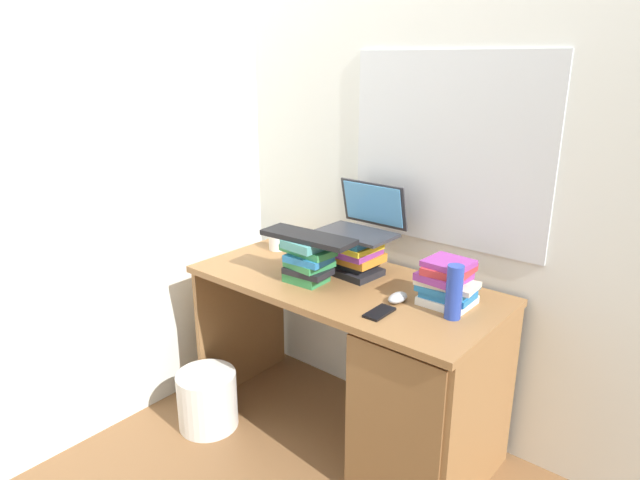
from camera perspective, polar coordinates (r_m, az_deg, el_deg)
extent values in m
plane|color=brown|center=(2.79, 2.27, -18.68)|extent=(6.00, 6.00, 0.00)
cube|color=silver|center=(2.57, 7.71, 9.60)|extent=(6.00, 0.05, 2.60)
cube|color=silver|center=(2.41, 12.81, 8.82)|extent=(0.90, 0.01, 0.80)
cube|color=silver|center=(2.89, -11.67, 10.32)|extent=(0.05, 6.00, 2.60)
cube|color=olive|center=(2.43, 2.48, -4.58)|extent=(1.35, 0.64, 0.03)
cube|color=olive|center=(3.00, -7.86, -8.04)|extent=(0.02, 0.59, 0.72)
cube|color=olive|center=(2.32, 16.13, -17.16)|extent=(0.02, 0.59, 0.72)
cube|color=brown|center=(2.37, 10.86, -15.90)|extent=(0.41, 0.55, 0.69)
cube|color=black|center=(2.50, 3.46, -3.15)|extent=(0.24, 0.19, 0.03)
cube|color=black|center=(2.51, 3.60, -2.40)|extent=(0.16, 0.16, 0.02)
cube|color=orange|center=(2.50, 3.67, -1.72)|extent=(0.22, 0.19, 0.04)
cube|color=#8C338C|center=(2.47, 3.55, -1.20)|extent=(0.18, 0.19, 0.03)
cube|color=yellow|center=(2.47, 3.32, -0.55)|extent=(0.23, 0.20, 0.02)
cube|color=#2672B2|center=(2.46, 3.39, 0.11)|extent=(0.18, 0.19, 0.04)
cube|color=#338C4C|center=(2.41, -1.42, -3.79)|extent=(0.17, 0.14, 0.04)
cube|color=black|center=(2.39, -1.21, -3.17)|extent=(0.20, 0.14, 0.03)
cube|color=#338C4C|center=(2.40, -1.09, -2.39)|extent=(0.18, 0.18, 0.03)
cube|color=#2672B2|center=(2.37, -1.16, -1.87)|extent=(0.18, 0.15, 0.03)
cube|color=#338C4C|center=(2.38, -1.24, -1.02)|extent=(0.24, 0.14, 0.03)
cube|color=teal|center=(2.37, -1.23, -0.32)|extent=(0.18, 0.19, 0.04)
cube|color=white|center=(2.26, 12.83, -5.97)|extent=(0.19, 0.17, 0.03)
cube|color=#2672B2|center=(2.24, 12.92, -5.41)|extent=(0.19, 0.14, 0.03)
cube|color=#2672B2|center=(2.24, 12.88, -4.66)|extent=(0.20, 0.19, 0.02)
cube|color=beige|center=(2.21, 12.84, -4.32)|extent=(0.24, 0.15, 0.02)
cube|color=#8C338C|center=(2.22, 12.50, -3.60)|extent=(0.18, 0.19, 0.03)
cube|color=#B22D33|center=(2.21, 13.01, -2.92)|extent=(0.17, 0.19, 0.03)
cube|color=#8C338C|center=(2.20, 12.98, -2.32)|extent=(0.17, 0.16, 0.02)
cube|color=#2D2D33|center=(2.45, 3.67, 0.66)|extent=(0.33, 0.21, 0.01)
cube|color=#2D2D33|center=(2.52, 5.47, 3.68)|extent=(0.33, 0.05, 0.20)
cube|color=#59A5E5|center=(2.52, 5.38, 3.68)|extent=(0.30, 0.05, 0.18)
cube|color=black|center=(2.35, -1.23, 0.30)|extent=(0.43, 0.17, 0.02)
ellipsoid|color=#A5A8AD|center=(2.24, 7.92, -5.83)|extent=(0.06, 0.10, 0.04)
cylinder|color=white|center=(2.81, -4.41, -0.01)|extent=(0.08, 0.08, 0.10)
torus|color=white|center=(2.77, -3.64, -0.13)|extent=(0.05, 0.01, 0.05)
cylinder|color=#263FA5|center=(2.11, 13.50, -5.18)|extent=(0.06, 0.06, 0.21)
cube|color=black|center=(2.14, 6.07, -7.35)|extent=(0.07, 0.14, 0.01)
cylinder|color=silver|center=(2.79, -11.40, -15.65)|extent=(0.28, 0.28, 0.27)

